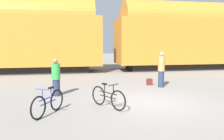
{
  "coord_description": "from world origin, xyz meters",
  "views": [
    {
      "loc": [
        -2.9,
        -7.61,
        2.21
      ],
      "look_at": [
        -1.27,
        1.32,
        1.1
      ],
      "focal_mm": 35.0,
      "sensor_mm": 36.0,
      "label": 1
    }
  ],
  "objects_px": {
    "freight_train": "(109,34)",
    "person_in_tan": "(161,69)",
    "bicycle_black": "(108,97)",
    "backpack": "(149,82)",
    "bicycle_blue": "(48,103)",
    "person_in_green": "(56,77)"
  },
  "relations": [
    {
      "from": "freight_train",
      "to": "backpack",
      "type": "distance_m",
      "value": 7.06
    },
    {
      "from": "backpack",
      "to": "bicycle_blue",
      "type": "bearing_deg",
      "value": -139.69
    },
    {
      "from": "bicycle_blue",
      "to": "person_in_green",
      "type": "relative_size",
      "value": 0.92
    },
    {
      "from": "freight_train",
      "to": "bicycle_black",
      "type": "xyz_separation_m",
      "value": [
        -1.72,
        -10.05,
        -2.61
      ]
    },
    {
      "from": "freight_train",
      "to": "backpack",
      "type": "height_order",
      "value": "freight_train"
    },
    {
      "from": "bicycle_blue",
      "to": "freight_train",
      "type": "bearing_deg",
      "value": 70.65
    },
    {
      "from": "bicycle_black",
      "to": "bicycle_blue",
      "type": "xyz_separation_m",
      "value": [
        -1.95,
        -0.4,
        0.0
      ]
    },
    {
      "from": "bicycle_black",
      "to": "bicycle_blue",
      "type": "bearing_deg",
      "value": -168.41
    },
    {
      "from": "person_in_green",
      "to": "backpack",
      "type": "xyz_separation_m",
      "value": [
        4.72,
        1.56,
        -0.62
      ]
    },
    {
      "from": "freight_train",
      "to": "person_in_green",
      "type": "relative_size",
      "value": 16.4
    },
    {
      "from": "person_in_tan",
      "to": "backpack",
      "type": "xyz_separation_m",
      "value": [
        -0.38,
        0.64,
        -0.74
      ]
    },
    {
      "from": "freight_train",
      "to": "person_in_tan",
      "type": "distance_m",
      "value": 7.47
    },
    {
      "from": "bicycle_blue",
      "to": "bicycle_black",
      "type": "bearing_deg",
      "value": 11.59
    },
    {
      "from": "person_in_green",
      "to": "person_in_tan",
      "type": "relative_size",
      "value": 0.88
    },
    {
      "from": "backpack",
      "to": "bicycle_black",
      "type": "bearing_deg",
      "value": -127.81
    },
    {
      "from": "bicycle_blue",
      "to": "person_in_green",
      "type": "height_order",
      "value": "person_in_green"
    },
    {
      "from": "freight_train",
      "to": "person_in_tan",
      "type": "height_order",
      "value": "freight_train"
    },
    {
      "from": "bicycle_blue",
      "to": "backpack",
      "type": "distance_m",
      "value": 6.29
    },
    {
      "from": "person_in_green",
      "to": "backpack",
      "type": "distance_m",
      "value": 5.01
    },
    {
      "from": "person_in_tan",
      "to": "backpack",
      "type": "bearing_deg",
      "value": 74.56
    },
    {
      "from": "freight_train",
      "to": "bicycle_blue",
      "type": "distance_m",
      "value": 11.38
    },
    {
      "from": "backpack",
      "to": "person_in_green",
      "type": "bearing_deg",
      "value": -161.65
    }
  ]
}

